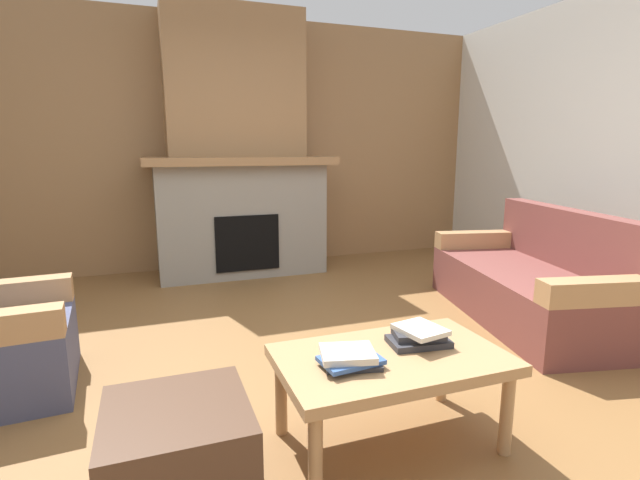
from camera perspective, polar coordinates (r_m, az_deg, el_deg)
ground at (r=2.87m, az=0.77°, el=-16.37°), size 9.00×9.00×0.00m
wall_back_wood_panel at (r=5.46m, az=-10.64°, el=11.18°), size 6.00×0.12×2.70m
fireplace at (r=5.09m, az=-9.86°, el=9.13°), size 1.90×0.82×2.70m
couch at (r=4.06m, az=24.44°, el=-4.74°), size 1.21×1.94×0.85m
coffee_table at (r=2.18m, az=8.57°, el=-14.76°), size 1.00×0.60×0.43m
ottoman at (r=1.99m, az=-16.63°, el=-23.76°), size 0.52×0.52×0.40m
book_stack_near_edge at (r=2.03m, az=3.60°, el=-14.00°), size 0.28×0.23×0.07m
book_stack_center at (r=2.27m, az=11.84°, el=-11.24°), size 0.29×0.24×0.08m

